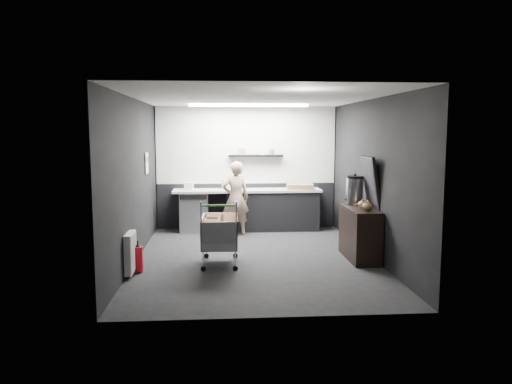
{
  "coord_description": "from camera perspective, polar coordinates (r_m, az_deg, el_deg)",
  "views": [
    {
      "loc": [
        -0.59,
        -8.31,
        2.16
      ],
      "look_at": [
        0.04,
        0.4,
        1.09
      ],
      "focal_mm": 35.0,
      "sensor_mm": 36.0,
      "label": 1
    }
  ],
  "objects": [
    {
      "name": "wall_back",
      "position": [
        11.1,
        -1.11,
        2.81
      ],
      "size": [
        5.5,
        0.0,
        5.5
      ],
      "primitive_type": "plane",
      "rotation": [
        1.57,
        0.0,
        0.0
      ],
      "color": "black",
      "rests_on": "floor"
    },
    {
      "name": "wall_left",
      "position": [
        8.46,
        -13.74,
        1.3
      ],
      "size": [
        0.0,
        5.5,
        5.5
      ],
      "primitive_type": "plane",
      "rotation": [
        1.57,
        0.0,
        1.57
      ],
      "color": "black",
      "rests_on": "floor"
    },
    {
      "name": "prep_counter",
      "position": [
        10.88,
        -0.3,
        -2.01
      ],
      "size": [
        3.2,
        0.61,
        0.9
      ],
      "color": "black",
      "rests_on": "floor"
    },
    {
      "name": "person",
      "position": [
        10.38,
        -2.33,
        -0.72
      ],
      "size": [
        0.61,
        0.45,
        1.54
      ],
      "primitive_type": "imported",
      "rotation": [
        0.0,
        0.0,
        3.3
      ],
      "color": "beige",
      "rests_on": "floor"
    },
    {
      "name": "dado_panel",
      "position": [
        11.18,
        -1.1,
        -1.55
      ],
      "size": [
        3.95,
        0.02,
        1.0
      ],
      "primitive_type": "cube",
      "color": "black",
      "rests_on": "wall_back"
    },
    {
      "name": "floating_shelf",
      "position": [
        10.97,
        -0.04,
        4.17
      ],
      "size": [
        1.2,
        0.22,
        0.04
      ],
      "primitive_type": "cube",
      "color": "black",
      "rests_on": "wall_back"
    },
    {
      "name": "poster",
      "position": [
        9.72,
        -12.4,
        3.24
      ],
      "size": [
        0.02,
        0.3,
        0.4
      ],
      "primitive_type": "cube",
      "color": "silver",
      "rests_on": "wall_left"
    },
    {
      "name": "kitchen_wall_panel",
      "position": [
        11.06,
        -1.11,
        5.39
      ],
      "size": [
        3.95,
        0.02,
        1.7
      ],
      "primitive_type": "cube",
      "color": "silver",
      "rests_on": "wall_back"
    },
    {
      "name": "cardboard_box",
      "position": [
        10.88,
        5.04,
        0.62
      ],
      "size": [
        0.61,
        0.48,
        0.11
      ],
      "primitive_type": "cube",
      "rotation": [
        0.0,
        0.0,
        -0.09
      ],
      "color": "olive",
      "rests_on": "prep_counter"
    },
    {
      "name": "ceiling",
      "position": [
        8.35,
        -0.1,
        10.71
      ],
      "size": [
        5.5,
        5.5,
        0.0
      ],
      "primitive_type": "plane",
      "rotation": [
        3.14,
        0.0,
        0.0
      ],
      "color": "white",
      "rests_on": "wall_back"
    },
    {
      "name": "poster_red_band",
      "position": [
        9.72,
        -12.38,
        3.65
      ],
      "size": [
        0.02,
        0.22,
        0.1
      ],
      "primitive_type": "cube",
      "color": "red",
      "rests_on": "poster"
    },
    {
      "name": "pink_tub",
      "position": [
        10.79,
        -3.34,
        0.86
      ],
      "size": [
        0.22,
        0.22,
        0.22
      ],
      "primitive_type": "cylinder",
      "color": "silver",
      "rests_on": "prep_counter"
    },
    {
      "name": "radiator",
      "position": [
        7.74,
        -14.18,
        -6.74
      ],
      "size": [
        0.1,
        0.5,
        0.6
      ],
      "primitive_type": "cube",
      "color": "white",
      "rests_on": "wall_left"
    },
    {
      "name": "shopping_cart",
      "position": [
        8.11,
        -4.17,
        -4.8
      ],
      "size": [
        0.6,
        0.97,
        1.06
      ],
      "color": "silver",
      "rests_on": "floor"
    },
    {
      "name": "wall_front",
      "position": [
        5.65,
        1.89,
        -1.25
      ],
      "size": [
        5.5,
        0.0,
        5.5
      ],
      "primitive_type": "plane",
      "rotation": [
        -1.57,
        0.0,
        0.0
      ],
      "color": "black",
      "rests_on": "floor"
    },
    {
      "name": "fire_extinguisher",
      "position": [
        7.9,
        -13.32,
        -7.35
      ],
      "size": [
        0.14,
        0.14,
        0.47
      ],
      "color": "#B50C16",
      "rests_on": "floor"
    },
    {
      "name": "white_container",
      "position": [
        10.76,
        -7.67,
        0.64
      ],
      "size": [
        0.2,
        0.16,
        0.16
      ],
      "primitive_type": "cube",
      "rotation": [
        0.0,
        0.0,
        -0.13
      ],
      "color": "white",
      "rests_on": "prep_counter"
    },
    {
      "name": "wall_right",
      "position": [
        8.74,
        13.1,
        1.49
      ],
      "size": [
        0.0,
        5.5,
        5.5
      ],
      "primitive_type": "plane",
      "rotation": [
        1.57,
        0.0,
        -1.57
      ],
      "color": "black",
      "rests_on": "floor"
    },
    {
      "name": "ceiling_strip",
      "position": [
        10.19,
        -0.86,
        9.86
      ],
      "size": [
        2.4,
        0.2,
        0.04
      ],
      "primitive_type": "cube",
      "color": "white",
      "rests_on": "ceiling"
    },
    {
      "name": "wall_clock",
      "position": [
        11.21,
        6.1,
        6.9
      ],
      "size": [
        0.2,
        0.03,
        0.2
      ],
      "primitive_type": "cylinder",
      "rotation": [
        1.57,
        0.0,
        0.0
      ],
      "color": "white",
      "rests_on": "wall_back"
    },
    {
      "name": "floor",
      "position": [
        8.6,
        -0.1,
        -7.55
      ],
      "size": [
        5.5,
        5.5,
        0.0
      ],
      "primitive_type": "plane",
      "color": "black",
      "rests_on": "ground"
    },
    {
      "name": "sideboard",
      "position": [
        8.64,
        11.82,
        -3.86
      ],
      "size": [
        0.5,
        1.17,
        1.75
      ],
      "color": "black",
      "rests_on": "floor"
    }
  ]
}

